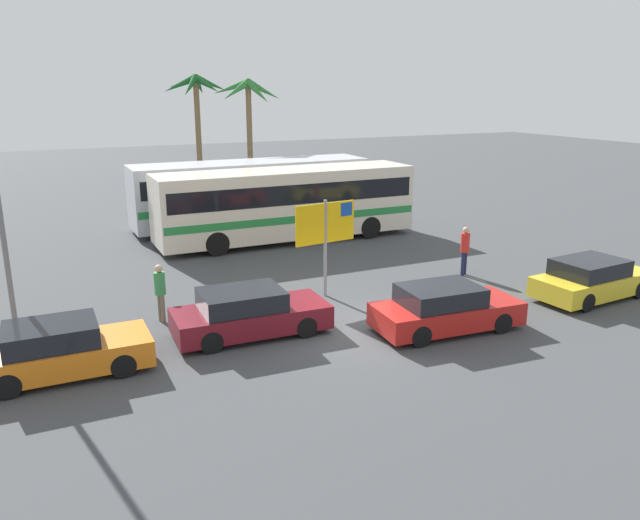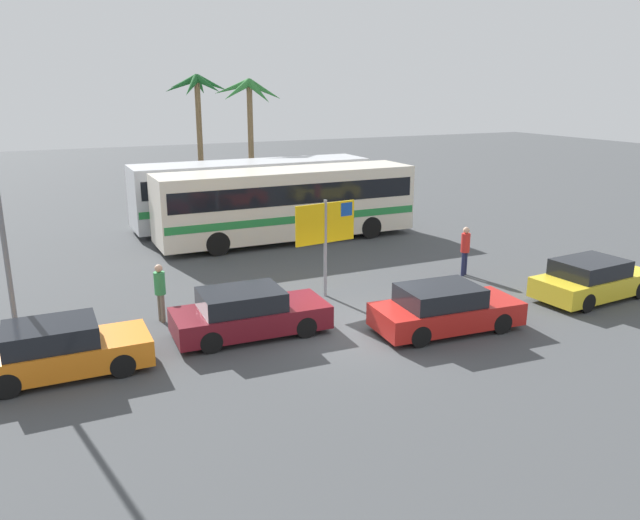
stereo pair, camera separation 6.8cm
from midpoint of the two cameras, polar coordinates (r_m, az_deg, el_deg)
ground at (r=17.90m, az=3.53°, el=-6.21°), size 120.00×120.00×0.00m
bus_front_coach at (r=27.52m, az=-2.97°, el=5.44°), size 11.52×2.68×3.17m
bus_rear_coach at (r=30.67m, az=-6.15°, el=6.42°), size 11.52×2.68×3.17m
ferry_sign at (r=19.90m, az=0.71°, el=3.08°), size 2.19×0.34×3.20m
car_yellow at (r=21.92m, az=23.84°, el=-1.67°), size 4.29×2.06×1.32m
car_orange at (r=16.07m, az=-22.66°, el=-7.64°), size 3.99×1.70×1.32m
car_red at (r=17.81m, az=11.51°, el=-4.44°), size 4.29×2.01×1.32m
car_maroon at (r=17.25m, az=-6.50°, el=-4.88°), size 4.31×1.91×1.32m
pedestrian_by_bus at (r=23.03m, az=13.30°, el=1.19°), size 0.32×0.32×1.80m
pedestrian_crossing_lot at (r=18.56m, az=-14.40°, el=-2.51°), size 0.32×0.32×1.74m
palm_tree_seaside at (r=37.10m, az=-11.18°, el=14.31°), size 3.77×3.46×7.35m
palm_tree_inland at (r=36.32m, az=-6.50°, el=14.03°), size 3.92×4.01×7.11m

